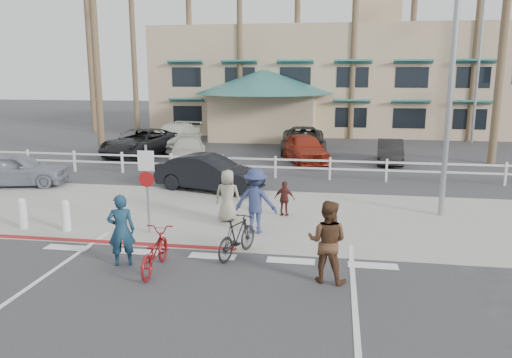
% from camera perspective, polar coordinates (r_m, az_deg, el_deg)
% --- Properties ---
extents(ground, '(140.00, 140.00, 0.00)m').
position_cam_1_polar(ground, '(12.38, -5.68, -9.81)').
color(ground, '#333335').
extents(bike_path, '(12.00, 16.00, 0.01)m').
position_cam_1_polar(bike_path, '(10.62, -8.50, -13.70)').
color(bike_path, '#333335').
rests_on(bike_path, ground).
extents(sidewalk_plaza, '(22.00, 7.00, 0.01)m').
position_cam_1_polar(sidewalk_plaza, '(16.53, -1.70, -4.09)').
color(sidewalk_plaza, gray).
rests_on(sidewalk_plaza, ground).
extents(cross_street, '(40.00, 5.00, 0.01)m').
position_cam_1_polar(cross_street, '(20.35, 0.42, -1.01)').
color(cross_street, '#333335').
rests_on(cross_street, ground).
extents(parking_lot, '(50.00, 16.00, 0.01)m').
position_cam_1_polar(parking_lot, '(29.61, 3.23, 3.09)').
color(parking_lot, '#333335').
rests_on(parking_lot, ground).
extents(curb_red, '(7.00, 0.25, 0.02)m').
position_cam_1_polar(curb_red, '(14.43, -16.11, -6.98)').
color(curb_red, maroon).
rests_on(curb_red, ground).
extents(rail_fence, '(29.40, 0.16, 1.00)m').
position_cam_1_polar(rail_fence, '(22.12, 2.50, 1.35)').
color(rail_fence, silver).
rests_on(rail_fence, ground).
extents(building, '(28.00, 16.00, 11.30)m').
position_cam_1_polar(building, '(42.12, 8.02, 13.35)').
color(building, tan).
rests_on(building, ground).
extents(sign_post, '(0.50, 0.10, 2.90)m').
position_cam_1_polar(sign_post, '(14.66, -12.31, -0.63)').
color(sign_post, gray).
rests_on(sign_post, ground).
extents(bollard_0, '(0.26, 0.26, 0.95)m').
position_cam_1_polar(bollard_0, '(15.80, -20.92, -3.90)').
color(bollard_0, silver).
rests_on(bollard_0, ground).
extents(bollard_1, '(0.26, 0.26, 0.95)m').
position_cam_1_polar(bollard_1, '(16.53, -25.13, -3.56)').
color(bollard_1, silver).
rests_on(bollard_1, ground).
extents(streetlight_0, '(0.60, 2.00, 9.00)m').
position_cam_1_polar(streetlight_0, '(16.96, 21.45, 10.90)').
color(streetlight_0, gray).
rests_on(streetlight_0, ground).
extents(streetlight_1, '(0.60, 2.00, 9.50)m').
position_cam_1_polar(streetlight_1, '(36.23, 24.04, 11.26)').
color(streetlight_1, gray).
rests_on(streetlight_1, ground).
extents(palm_0, '(4.00, 4.00, 15.00)m').
position_cam_1_polar(palm_0, '(41.79, -18.60, 15.41)').
color(palm_0, '#1E4E25').
rests_on(palm_0, ground).
extents(palm_1, '(4.00, 4.00, 13.00)m').
position_cam_1_polar(palm_1, '(39.14, -13.83, 14.48)').
color(palm_1, '#1E4E25').
rests_on(palm_1, ground).
extents(palm_2, '(4.00, 4.00, 16.00)m').
position_cam_1_polar(palm_2, '(38.85, -7.66, 16.95)').
color(palm_2, '#1E4E25').
rests_on(palm_2, ground).
extents(palm_3, '(4.00, 4.00, 14.00)m').
position_cam_1_polar(palm_3, '(36.85, -1.88, 15.76)').
color(palm_3, '#1E4E25').
rests_on(palm_3, ground).
extents(palm_4, '(4.00, 4.00, 15.00)m').
position_cam_1_polar(palm_4, '(37.33, 4.72, 16.45)').
color(palm_4, '#1E4E25').
rests_on(palm_4, ground).
extents(palm_5, '(4.00, 4.00, 13.00)m').
position_cam_1_polar(palm_5, '(36.16, 11.11, 14.83)').
color(palm_5, '#1E4E25').
rests_on(palm_5, ground).
extents(palm_6, '(4.00, 4.00, 17.00)m').
position_cam_1_polar(palm_6, '(37.63, 17.58, 17.45)').
color(palm_6, '#1E4E25').
rests_on(palm_6, ground).
extents(palm_7, '(4.00, 4.00, 14.00)m').
position_cam_1_polar(palm_7, '(37.27, 23.95, 14.73)').
color(palm_7, '#1E4E25').
rests_on(palm_7, ground).
extents(palm_10, '(4.00, 4.00, 12.00)m').
position_cam_1_polar(palm_10, '(29.20, -17.87, 14.23)').
color(palm_10, '#1E4E25').
rests_on(palm_10, ground).
extents(palm_11, '(4.00, 4.00, 14.00)m').
position_cam_1_polar(palm_11, '(28.35, 26.57, 15.68)').
color(palm_11, '#1E4E25').
rests_on(palm_11, ground).
extents(bike_red, '(0.74, 1.89, 0.98)m').
position_cam_1_polar(bike_red, '(12.08, -11.54, -8.09)').
color(bike_red, maroon).
rests_on(bike_red, ground).
extents(rider_red, '(0.75, 0.62, 1.77)m').
position_cam_1_polar(rider_red, '(12.48, -15.14, -5.67)').
color(rider_red, '#153246').
rests_on(rider_red, ground).
extents(bike_black, '(1.07, 1.82, 1.05)m').
position_cam_1_polar(bike_black, '(12.74, -2.18, -6.59)').
color(bike_black, black).
rests_on(bike_black, ground).
extents(rider_black, '(1.04, 0.89, 1.87)m').
position_cam_1_polar(rider_black, '(11.24, 8.15, -7.08)').
color(rider_black, '#4E301E').
rests_on(rider_black, ground).
extents(pedestrian_a, '(1.31, 0.84, 1.93)m').
position_cam_1_polar(pedestrian_a, '(14.45, -0.03, -2.52)').
color(pedestrian_a, navy).
rests_on(pedestrian_a, ground).
extents(pedestrian_child, '(0.72, 0.40, 1.16)m').
position_cam_1_polar(pedestrian_child, '(16.26, 3.30, -2.27)').
color(pedestrian_child, '#53201B').
rests_on(pedestrian_child, ground).
extents(pedestrian_b, '(0.84, 0.57, 1.66)m').
position_cam_1_polar(pedestrian_b, '(15.60, -3.26, -1.95)').
color(pedestrian_b, gray).
rests_on(pedestrian_b, ground).
extents(car_white_sedan, '(4.54, 2.59, 1.42)m').
position_cam_1_polar(car_white_sedan, '(19.88, -5.43, 0.70)').
color(car_white_sedan, black).
rests_on(car_white_sedan, ground).
extents(car_red_compact, '(4.43, 2.63, 1.41)m').
position_cam_1_polar(car_red_compact, '(22.85, -25.80, 1.02)').
color(car_red_compact, gray).
rests_on(car_red_compact, ground).
extents(lot_car_0, '(3.50, 5.86, 1.52)m').
position_cam_1_polar(lot_car_0, '(28.81, -13.06, 4.07)').
color(lot_car_0, black).
rests_on(lot_car_0, ground).
extents(lot_car_1, '(2.89, 4.75, 1.29)m').
position_cam_1_polar(lot_car_1, '(26.36, -7.80, 3.30)').
color(lot_car_1, beige).
rests_on(lot_car_1, ground).
extents(lot_car_2, '(3.10, 4.72, 1.49)m').
position_cam_1_polar(lot_car_2, '(26.17, 5.58, 3.52)').
color(lot_car_2, maroon).
rests_on(lot_car_2, ground).
extents(lot_car_3, '(1.54, 3.76, 1.21)m').
position_cam_1_polar(lot_car_3, '(26.79, 15.08, 3.05)').
color(lot_car_3, black).
rests_on(lot_car_3, ground).
extents(lot_car_4, '(2.58, 5.42, 1.53)m').
position_cam_1_polar(lot_car_4, '(31.31, -9.36, 4.84)').
color(lot_car_4, silver).
rests_on(lot_car_4, ground).
extents(lot_car_5, '(2.88, 5.57, 1.50)m').
position_cam_1_polar(lot_car_5, '(29.30, 5.42, 4.44)').
color(lot_car_5, '#262628').
rests_on(lot_car_5, ground).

